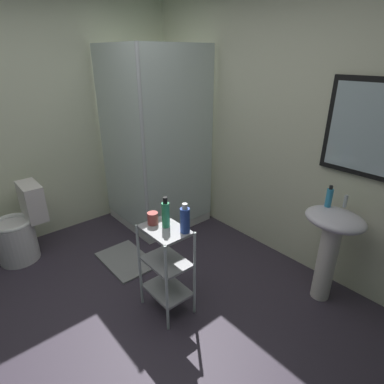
{
  "coord_description": "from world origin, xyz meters",
  "views": [
    {
      "loc": [
        1.65,
        -0.68,
        1.91
      ],
      "look_at": [
        -0.18,
        0.88,
        0.84
      ],
      "focal_mm": 29.39,
      "sensor_mm": 36.0,
      "label": 1
    }
  ],
  "objects_px": {
    "shower_stall": "(156,188)",
    "shampoo_bottle_blue": "(185,220)",
    "hand_soap_bottle": "(329,197)",
    "body_wash_bottle_green": "(166,214)",
    "pedestal_sink": "(331,238)",
    "toilet": "(20,230)",
    "storage_cart": "(166,263)",
    "rinse_cup": "(153,218)",
    "bath_mat": "(126,260)"
  },
  "relations": [
    {
      "from": "storage_cart",
      "to": "body_wash_bottle_green",
      "type": "bearing_deg",
      "value": 122.69
    },
    {
      "from": "storage_cart",
      "to": "rinse_cup",
      "type": "distance_m",
      "value": 0.37
    },
    {
      "from": "shower_stall",
      "to": "body_wash_bottle_green",
      "type": "distance_m",
      "value": 1.46
    },
    {
      "from": "body_wash_bottle_green",
      "to": "rinse_cup",
      "type": "xyz_separation_m",
      "value": [
        -0.1,
        -0.05,
        -0.06
      ]
    },
    {
      "from": "hand_soap_bottle",
      "to": "storage_cart",
      "type": "bearing_deg",
      "value": -120.33
    },
    {
      "from": "rinse_cup",
      "to": "bath_mat",
      "type": "bearing_deg",
      "value": 173.28
    },
    {
      "from": "toilet",
      "to": "rinse_cup",
      "type": "distance_m",
      "value": 1.6
    },
    {
      "from": "pedestal_sink",
      "to": "body_wash_bottle_green",
      "type": "xyz_separation_m",
      "value": [
        -0.75,
        -1.04,
        0.26
      ]
    },
    {
      "from": "hand_soap_bottle",
      "to": "shampoo_bottle_blue",
      "type": "height_order",
      "value": "hand_soap_bottle"
    },
    {
      "from": "storage_cart",
      "to": "pedestal_sink",
      "type": "bearing_deg",
      "value": 55.45
    },
    {
      "from": "shower_stall",
      "to": "pedestal_sink",
      "type": "height_order",
      "value": "shower_stall"
    },
    {
      "from": "hand_soap_bottle",
      "to": "body_wash_bottle_green",
      "type": "xyz_separation_m",
      "value": [
        -0.66,
        -1.08,
        -0.04
      ]
    },
    {
      "from": "pedestal_sink",
      "to": "hand_soap_bottle",
      "type": "xyz_separation_m",
      "value": [
        -0.09,
        0.03,
        0.31
      ]
    },
    {
      "from": "storage_cart",
      "to": "bath_mat",
      "type": "xyz_separation_m",
      "value": [
        -0.78,
        0.05,
        -0.43
      ]
    },
    {
      "from": "pedestal_sink",
      "to": "shampoo_bottle_blue",
      "type": "xyz_separation_m",
      "value": [
        -0.61,
        -0.98,
        0.26
      ]
    },
    {
      "from": "rinse_cup",
      "to": "bath_mat",
      "type": "xyz_separation_m",
      "value": [
        -0.66,
        0.08,
        -0.78
      ]
    },
    {
      "from": "storage_cart",
      "to": "rinse_cup",
      "type": "xyz_separation_m",
      "value": [
        -0.12,
        -0.02,
        0.35
      ]
    },
    {
      "from": "storage_cart",
      "to": "shampoo_bottle_blue",
      "type": "bearing_deg",
      "value": 33.43
    },
    {
      "from": "body_wash_bottle_green",
      "to": "bath_mat",
      "type": "relative_size",
      "value": 0.39
    },
    {
      "from": "rinse_cup",
      "to": "body_wash_bottle_green",
      "type": "bearing_deg",
      "value": 26.27
    },
    {
      "from": "storage_cart",
      "to": "body_wash_bottle_green",
      "type": "height_order",
      "value": "body_wash_bottle_green"
    },
    {
      "from": "toilet",
      "to": "storage_cart",
      "type": "bearing_deg",
      "value": 24.51
    },
    {
      "from": "body_wash_bottle_green",
      "to": "toilet",
      "type": "bearing_deg",
      "value": -154.43
    },
    {
      "from": "pedestal_sink",
      "to": "storage_cart",
      "type": "relative_size",
      "value": 1.09
    },
    {
      "from": "toilet",
      "to": "storage_cart",
      "type": "relative_size",
      "value": 1.03
    },
    {
      "from": "shampoo_bottle_blue",
      "to": "body_wash_bottle_green",
      "type": "xyz_separation_m",
      "value": [
        -0.14,
        -0.06,
        0.0
      ]
    },
    {
      "from": "body_wash_bottle_green",
      "to": "bath_mat",
      "type": "xyz_separation_m",
      "value": [
        -0.76,
        0.03,
        -0.83
      ]
    },
    {
      "from": "body_wash_bottle_green",
      "to": "hand_soap_bottle",
      "type": "bearing_deg",
      "value": 58.42
    },
    {
      "from": "pedestal_sink",
      "to": "body_wash_bottle_green",
      "type": "distance_m",
      "value": 1.31
    },
    {
      "from": "pedestal_sink",
      "to": "rinse_cup",
      "type": "bearing_deg",
      "value": -127.97
    },
    {
      "from": "shower_stall",
      "to": "shampoo_bottle_blue",
      "type": "distance_m",
      "value": 1.55
    },
    {
      "from": "hand_soap_bottle",
      "to": "shampoo_bottle_blue",
      "type": "bearing_deg",
      "value": -116.92
    },
    {
      "from": "storage_cart",
      "to": "bath_mat",
      "type": "bearing_deg",
      "value": 176.02
    },
    {
      "from": "hand_soap_bottle",
      "to": "shower_stall",
      "type": "bearing_deg",
      "value": -169.24
    },
    {
      "from": "pedestal_sink",
      "to": "body_wash_bottle_green",
      "type": "relative_size",
      "value": 3.42
    },
    {
      "from": "toilet",
      "to": "hand_soap_bottle",
      "type": "height_order",
      "value": "hand_soap_bottle"
    },
    {
      "from": "shampoo_bottle_blue",
      "to": "bath_mat",
      "type": "bearing_deg",
      "value": -178.07
    },
    {
      "from": "shampoo_bottle_blue",
      "to": "rinse_cup",
      "type": "xyz_separation_m",
      "value": [
        -0.25,
        -0.11,
        -0.05
      ]
    },
    {
      "from": "rinse_cup",
      "to": "storage_cart",
      "type": "bearing_deg",
      "value": 11.44
    },
    {
      "from": "bath_mat",
      "to": "shampoo_bottle_blue",
      "type": "bearing_deg",
      "value": 1.93
    },
    {
      "from": "bath_mat",
      "to": "hand_soap_bottle",
      "type": "bearing_deg",
      "value": 36.38
    },
    {
      "from": "shampoo_bottle_blue",
      "to": "bath_mat",
      "type": "height_order",
      "value": "shampoo_bottle_blue"
    },
    {
      "from": "shower_stall",
      "to": "hand_soap_bottle",
      "type": "height_order",
      "value": "shower_stall"
    },
    {
      "from": "pedestal_sink",
      "to": "body_wash_bottle_green",
      "type": "height_order",
      "value": "body_wash_bottle_green"
    },
    {
      "from": "toilet",
      "to": "bath_mat",
      "type": "relative_size",
      "value": 1.27
    },
    {
      "from": "toilet",
      "to": "body_wash_bottle_green",
      "type": "xyz_separation_m",
      "value": [
        1.48,
        0.71,
        0.53
      ]
    },
    {
      "from": "shower_stall",
      "to": "shampoo_bottle_blue",
      "type": "bearing_deg",
      "value": -26.12
    },
    {
      "from": "rinse_cup",
      "to": "bath_mat",
      "type": "distance_m",
      "value": 1.02
    },
    {
      "from": "body_wash_bottle_green",
      "to": "rinse_cup",
      "type": "relative_size",
      "value": 2.56
    },
    {
      "from": "rinse_cup",
      "to": "pedestal_sink",
      "type": "bearing_deg",
      "value": 52.03
    }
  ]
}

